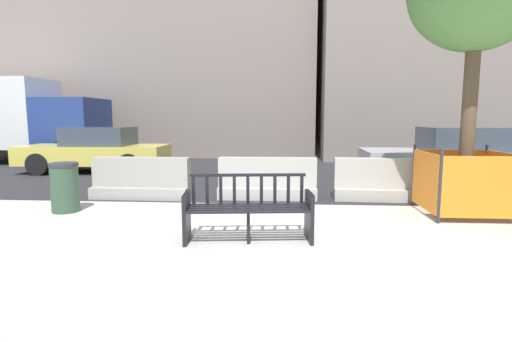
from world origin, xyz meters
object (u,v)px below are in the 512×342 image
object	(u,v)px
street_bench	(248,211)
trash_bin	(65,187)
jersey_barrier_centre	(267,182)
car_taxi_near	(96,150)
delivery_truck	(5,117)
construction_fence	(464,181)
jersey_barrier_right	(384,183)
car_sedan_mid	(460,156)
jersey_barrier_left	(142,181)

from	to	relation	value
street_bench	trash_bin	xyz separation A→B (m)	(-3.36, 1.44, 0.04)
jersey_barrier_centre	trash_bin	xyz separation A→B (m)	(-3.50, -1.47, 0.10)
car_taxi_near	delivery_truck	world-z (taller)	delivery_truck
car_taxi_near	trash_bin	xyz separation A→B (m)	(1.89, -5.15, -0.23)
jersey_barrier_centre	construction_fence	size ratio (longest dim) A/B	1.50
jersey_barrier_right	car_sedan_mid	world-z (taller)	car_sedan_mid
street_bench	trash_bin	size ratio (longest dim) A/B	2.00
car_sedan_mid	trash_bin	distance (m)	9.18
jersey_barrier_centre	car_sedan_mid	world-z (taller)	car_sedan_mid
car_sedan_mid	delivery_truck	distance (m)	15.26
jersey_barrier_right	construction_fence	world-z (taller)	construction_fence
car_taxi_near	car_sedan_mid	bearing A→B (deg)	-7.22
jersey_barrier_centre	jersey_barrier_right	xyz separation A→B (m)	(2.36, -0.01, 0.00)
jersey_barrier_left	jersey_barrier_right	bearing A→B (deg)	1.58
construction_fence	car_sedan_mid	distance (m)	3.84
jersey_barrier_left	car_sedan_mid	world-z (taller)	car_sedan_mid
street_bench	jersey_barrier_right	distance (m)	3.83
street_bench	jersey_barrier_left	distance (m)	3.70
street_bench	car_sedan_mid	world-z (taller)	car_sedan_mid
jersey_barrier_centre	jersey_barrier_left	xyz separation A→B (m)	(-2.60, -0.14, 0.00)
jersey_barrier_left	jersey_barrier_right	xyz separation A→B (m)	(4.96, 0.14, 0.00)
car_taxi_near	car_sedan_mid	size ratio (longest dim) A/B	0.91
jersey_barrier_right	trash_bin	distance (m)	6.05
street_bench	trash_bin	world-z (taller)	street_bench
construction_fence	car_taxi_near	distance (m)	10.06
jersey_barrier_right	car_taxi_near	size ratio (longest dim) A/B	0.47
jersey_barrier_centre	construction_fence	distance (m)	3.61
construction_fence	trash_bin	bearing A→B (deg)	-177.63
street_bench	delivery_truck	bearing A→B (deg)	137.67
trash_bin	jersey_barrier_left	bearing A→B (deg)	55.76
jersey_barrier_left	construction_fence	world-z (taller)	construction_fence
jersey_barrier_centre	delivery_truck	bearing A→B (deg)	148.79
jersey_barrier_left	construction_fence	size ratio (longest dim) A/B	1.50
trash_bin	construction_fence	bearing A→B (deg)	2.37
car_sedan_mid	jersey_barrier_right	bearing A→B (deg)	-135.89
car_taxi_near	car_sedan_mid	xyz separation A→B (m)	(10.22, -1.30, 0.02)
car_taxi_near	jersey_barrier_centre	bearing A→B (deg)	-34.31
car_sedan_mid	jersey_barrier_left	bearing A→B (deg)	-161.21
delivery_truck	trash_bin	xyz separation A→B (m)	(6.46, -7.50, -1.25)
jersey_barrier_left	trash_bin	xyz separation A→B (m)	(-0.90, -1.33, 0.10)
construction_fence	car_taxi_near	xyz separation A→B (m)	(-8.80, 4.87, 0.09)
jersey_barrier_right	car_sedan_mid	xyz separation A→B (m)	(2.47, 2.39, 0.35)
jersey_barrier_left	street_bench	bearing A→B (deg)	-48.39
jersey_barrier_right	car_sedan_mid	bearing A→B (deg)	44.11
street_bench	delivery_truck	xyz separation A→B (m)	(-9.82, 8.95, 1.29)
jersey_barrier_centre	car_taxi_near	distance (m)	6.54
street_bench	trash_bin	bearing A→B (deg)	156.81
jersey_barrier_centre	jersey_barrier_right	distance (m)	2.36
construction_fence	delivery_truck	size ratio (longest dim) A/B	0.20
jersey_barrier_right	trash_bin	size ratio (longest dim) A/B	2.34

